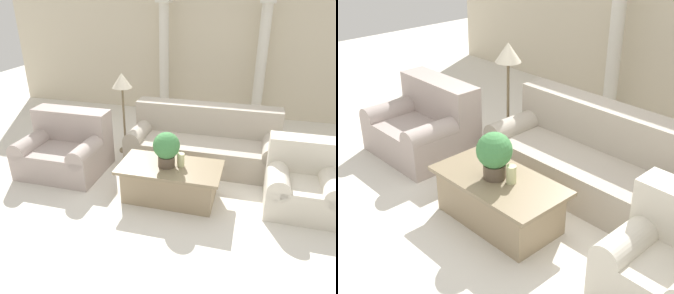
% 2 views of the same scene
% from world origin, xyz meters
% --- Properties ---
extents(ground_plane, '(16.00, 16.00, 0.00)m').
position_xyz_m(ground_plane, '(0.00, 0.00, 0.00)').
color(ground_plane, silver).
extents(sofa_long, '(2.38, 1.00, 0.90)m').
position_xyz_m(sofa_long, '(0.14, 0.77, 0.35)').
color(sofa_long, '#ADA393').
rests_on(sofa_long, ground_plane).
extents(loveseat, '(1.22, 1.00, 0.90)m').
position_xyz_m(loveseat, '(-1.89, -0.06, 0.36)').
color(loveseat, '#B0A099').
rests_on(loveseat, ground_plane).
extents(coffee_table, '(1.35, 0.71, 0.49)m').
position_xyz_m(coffee_table, '(-0.11, -0.43, 0.25)').
color(coffee_table, '#998466').
rests_on(coffee_table, ground_plane).
extents(potted_plant, '(0.35, 0.35, 0.47)m').
position_xyz_m(potted_plant, '(-0.16, -0.44, 0.75)').
color(potted_plant, brown).
rests_on(potted_plant, coffee_table).
extents(pillar_candle, '(0.10, 0.10, 0.18)m').
position_xyz_m(pillar_candle, '(0.02, -0.39, 0.58)').
color(pillar_candle, beige).
rests_on(pillar_candle, coffee_table).
extents(floor_lamp, '(0.32, 0.32, 1.38)m').
position_xyz_m(floor_lamp, '(-1.25, 0.79, 1.16)').
color(floor_lamp, brown).
rests_on(floor_lamp, ground_plane).
extents(column_left, '(0.30, 0.30, 2.44)m').
position_xyz_m(column_left, '(-1.13, 2.87, 1.25)').
color(column_left, silver).
rests_on(column_left, ground_plane).
extents(armchair, '(0.91, 0.86, 0.87)m').
position_xyz_m(armchair, '(1.57, -0.15, 0.35)').
color(armchair, beige).
rests_on(armchair, ground_plane).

